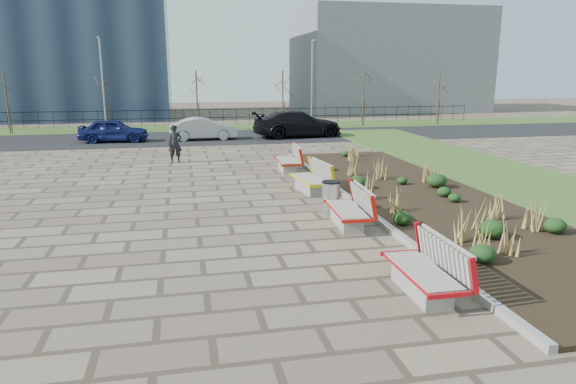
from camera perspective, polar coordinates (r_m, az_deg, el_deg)
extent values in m
plane|color=#73634F|center=(10.53, -4.73, -8.83)|extent=(120.00, 120.00, 0.00)
cube|color=black|center=(16.91, 14.54, -0.54)|extent=(4.50, 18.00, 0.10)
cube|color=gray|center=(16.02, 7.04, -0.87)|extent=(0.16, 18.00, 0.15)
cube|color=#33511E|center=(19.46, 27.19, 0.10)|extent=(5.00, 38.00, 0.04)
cube|color=#33511E|center=(37.92, -10.03, 7.08)|extent=(80.00, 5.00, 0.04)
cube|color=black|center=(31.96, -9.66, 5.96)|extent=(80.00, 7.00, 0.02)
cylinder|color=#B2B2B7|center=(14.60, 4.78, -0.65)|extent=(0.50, 0.50, 0.92)
imported|color=black|center=(23.29, -12.45, 5.24)|extent=(0.64, 0.44, 1.68)
imported|color=#121952|center=(31.16, -18.81, 6.49)|extent=(3.92, 1.75, 1.31)
imported|color=#929599|center=(30.91, -9.39, 6.95)|extent=(3.95, 1.45, 1.29)
imported|color=black|center=(31.85, 1.07, 7.58)|extent=(5.75, 2.91, 1.60)
cube|color=slate|center=(55.86, 10.83, 14.07)|extent=(18.00, 12.00, 10.00)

